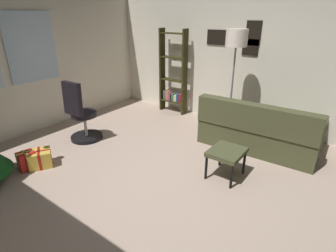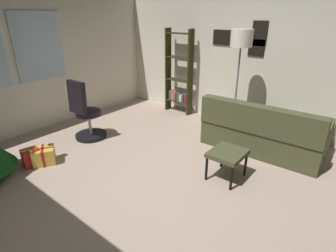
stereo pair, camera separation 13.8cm
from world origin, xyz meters
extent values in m
cube|color=tan|center=(0.00, 0.00, -0.05)|extent=(5.20, 6.32, 0.10)
cube|color=beige|center=(0.00, 3.21, 1.40)|extent=(5.20, 0.10, 2.81)
cube|color=silver|center=(0.13, 3.15, 1.54)|extent=(0.90, 0.03, 1.20)
cube|color=beige|center=(2.65, 0.00, 1.40)|extent=(0.10, 6.32, 2.81)
cube|color=black|center=(2.59, 0.06, 1.52)|extent=(0.02, 0.30, 0.29)
cube|color=black|center=(2.59, 0.04, 1.77)|extent=(0.02, 0.27, 0.43)
cube|color=black|center=(2.59, 0.76, 1.67)|extent=(0.02, 0.40, 0.28)
cube|color=#414328|center=(1.79, -0.53, 0.21)|extent=(0.91, 1.88, 0.42)
cube|color=#414328|center=(1.44, -0.54, 0.63)|extent=(0.25, 1.86, 0.42)
cube|color=#414328|center=(1.81, -1.39, 0.52)|extent=(0.87, 0.16, 0.20)
cube|color=#414328|center=(1.77, 0.32, 0.52)|extent=(0.87, 0.16, 0.20)
cube|color=#414328|center=(2.58, -1.01, 0.21)|extent=(0.71, 0.88, 0.42)
cube|color=#B01A16|center=(1.56, -0.65, 0.59)|extent=(0.22, 0.42, 0.41)
cube|color=beige|center=(1.57, -0.72, 0.59)|extent=(0.22, 0.42, 0.41)
cube|color=#414328|center=(0.63, -0.47, 0.38)|extent=(0.49, 0.43, 0.06)
cylinder|color=black|center=(0.42, -0.66, 0.17)|extent=(0.04, 0.04, 0.35)
cylinder|color=black|center=(0.85, -0.66, 0.17)|extent=(0.04, 0.04, 0.35)
cylinder|color=black|center=(0.42, -0.29, 0.17)|extent=(0.04, 0.04, 0.35)
cylinder|color=black|center=(0.85, -0.29, 0.17)|extent=(0.04, 0.04, 0.35)
cube|color=red|center=(-0.89, 1.93, 0.13)|extent=(0.25, 0.21, 0.27)
cube|color=#EAD84C|center=(-0.89, 1.93, 0.13)|extent=(0.24, 0.07, 0.27)
cube|color=#EAD84C|center=(-0.89, 1.93, 0.13)|extent=(0.07, 0.19, 0.27)
cube|color=#1E722D|center=(-0.84, 1.96, 0.12)|extent=(0.28, 0.27, 0.24)
cube|color=red|center=(-0.84, 1.96, 0.12)|extent=(0.11, 0.21, 0.24)
cube|color=red|center=(-0.84, 1.96, 0.12)|extent=(0.23, 0.11, 0.24)
cube|color=gold|center=(-0.74, 1.85, 0.12)|extent=(0.41, 0.40, 0.24)
cube|color=#B21919|center=(-0.74, 1.85, 0.12)|extent=(0.29, 0.19, 0.25)
cube|color=#B21919|center=(-0.74, 1.85, 0.12)|extent=(0.18, 0.27, 0.25)
cylinder|color=black|center=(0.27, 2.07, 0.03)|extent=(0.56, 0.56, 0.06)
cylinder|color=#B2B2B7|center=(0.27, 2.07, 0.27)|extent=(0.05, 0.05, 0.41)
cylinder|color=black|center=(0.27, 2.07, 0.47)|extent=(0.44, 0.44, 0.09)
cube|color=black|center=(0.08, 2.07, 0.80)|extent=(0.12, 0.40, 0.56)
cube|color=#2A2810|center=(2.38, 1.35, 0.91)|extent=(0.18, 0.04, 1.82)
cube|color=#2A2810|center=(2.38, 1.95, 0.91)|extent=(0.18, 0.04, 1.82)
cube|color=#2A2810|center=(2.38, 1.65, 0.25)|extent=(0.18, 0.56, 0.02)
cube|color=#2A2810|center=(2.38, 1.65, 0.74)|extent=(0.18, 0.56, 0.02)
cube|color=#2A2810|center=(2.38, 1.65, 1.23)|extent=(0.18, 0.56, 0.02)
cube|color=#2A2810|center=(2.38, 1.65, 1.72)|extent=(0.18, 0.56, 0.02)
cube|color=maroon|center=(2.40, 1.44, 0.35)|extent=(0.13, 0.06, 0.18)
cube|color=navy|center=(2.40, 1.50, 0.35)|extent=(0.14, 0.05, 0.18)
cube|color=beige|center=(2.40, 1.57, 0.33)|extent=(0.13, 0.06, 0.14)
cube|color=#377041|center=(2.40, 1.64, 0.34)|extent=(0.13, 0.05, 0.16)
cube|color=#7B3766|center=(2.39, 1.71, 0.35)|extent=(0.16, 0.05, 0.18)
cube|color=#AD6A33|center=(2.40, 1.78, 0.36)|extent=(0.14, 0.07, 0.20)
cube|color=#4B4758|center=(2.40, 1.86, 0.36)|extent=(0.13, 0.07, 0.20)
cylinder|color=slate|center=(1.98, 0.10, 0.01)|extent=(0.28, 0.28, 0.03)
cylinder|color=slate|center=(1.98, 0.10, 0.81)|extent=(0.03, 0.03, 1.56)
cylinder|color=silver|center=(1.98, 0.10, 1.73)|extent=(0.36, 0.36, 0.28)
camera|label=1|loc=(-2.39, -1.70, 2.11)|focal=28.48mm
camera|label=2|loc=(-2.31, -1.81, 2.11)|focal=28.48mm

